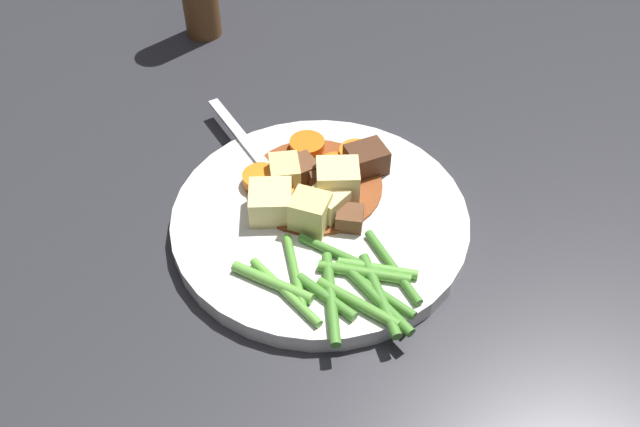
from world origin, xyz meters
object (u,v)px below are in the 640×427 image
potato_chunk_3 (327,202)px  meat_chunk_0 (366,160)px  carrot_slice_6 (273,193)px  meat_chunk_3 (302,172)px  carrot_slice_4 (304,146)px  carrot_slice_2 (284,166)px  carrot_slice_1 (341,177)px  fork (255,154)px  potato_chunk_4 (338,182)px  meat_chunk_4 (287,210)px  dinner_plate (320,220)px  carrot_slice_0 (336,166)px  potato_chunk_2 (285,174)px  carrot_slice_5 (356,155)px  potato_chunk_1 (271,202)px  carrot_slice_3 (261,179)px  meat_chunk_2 (322,176)px  potato_chunk_0 (310,212)px  meat_chunk_1 (350,218)px

potato_chunk_3 → meat_chunk_0: same height
carrot_slice_6 → meat_chunk_3: bearing=-58.9°
carrot_slice_4 → carrot_slice_2: bearing=135.7°
carrot_slice_1 → carrot_slice_4: (0.05, 0.03, -0.00)m
fork → carrot_slice_6: bearing=-169.2°
potato_chunk_4 → meat_chunk_4: bearing=112.6°
dinner_plate → carrot_slice_0: (0.05, -0.02, 0.01)m
potato_chunk_2 → meat_chunk_4: 0.04m
dinner_plate → meat_chunk_4: meat_chunk_4 is taller
carrot_slice_5 → meat_chunk_4: meat_chunk_4 is taller
dinner_plate → carrot_slice_0: size_ratio=9.43×
meat_chunk_4 → meat_chunk_3: bearing=-23.6°
carrot_slice_1 → carrot_slice_4: size_ratio=1.00×
potato_chunk_1 → potato_chunk_3: (-0.01, -0.05, -0.00)m
carrot_slice_2 → potato_chunk_3: (-0.06, -0.03, 0.01)m
carrot_slice_0 → carrot_slice_1: size_ratio=0.83×
carrot_slice_6 → potato_chunk_1: bearing=167.9°
carrot_slice_2 → carrot_slice_3: bearing=126.0°
potato_chunk_4 → carrot_slice_2: bearing=45.6°
meat_chunk_3 → fork: size_ratio=0.15×
meat_chunk_2 → meat_chunk_4: meat_chunk_2 is taller
dinner_plate → carrot_slice_2: 0.07m
potato_chunk_0 → meat_chunk_4: (0.01, 0.02, -0.01)m
potato_chunk_2 → meat_chunk_2: 0.03m
meat_chunk_3 → carrot_slice_4: bearing=-9.8°
meat_chunk_2 → meat_chunk_4: (-0.03, 0.03, -0.00)m
potato_chunk_3 → meat_chunk_0: bearing=-42.0°
carrot_slice_2 → potato_chunk_2: 0.02m
carrot_slice_3 → meat_chunk_3: size_ratio=1.30×
carrot_slice_0 → carrot_slice_3: size_ratio=0.83×
potato_chunk_3 → meat_chunk_3: 0.04m
potato_chunk_3 → meat_chunk_2: 0.03m
meat_chunk_1 → potato_chunk_4: bearing=7.6°
carrot_slice_5 → meat_chunk_0: (-0.01, -0.01, 0.01)m
carrot_slice_1 → dinner_plate: bearing=146.3°
dinner_plate → carrot_slice_2: carrot_slice_2 is taller
carrot_slice_4 → meat_chunk_1: meat_chunk_1 is taller
dinner_plate → potato_chunk_1: potato_chunk_1 is taller
potato_chunk_0 → meat_chunk_0: potato_chunk_0 is taller
dinner_plate → potato_chunk_1: 0.05m
carrot_slice_4 → fork: carrot_slice_4 is taller
meat_chunk_0 → carrot_slice_5: bearing=25.6°
potato_chunk_1 → potato_chunk_2: size_ratio=1.18×
carrot_slice_4 → meat_chunk_4: bearing=163.0°
carrot_slice_3 → potato_chunk_2: size_ratio=1.05×
carrot_slice_6 → potato_chunk_4: size_ratio=0.99×
carrot_slice_1 → potato_chunk_2: (0.00, 0.05, 0.01)m
potato_chunk_2 → potato_chunk_1: bearing=154.9°
carrot_slice_4 → meat_chunk_2: size_ratio=1.33×
meat_chunk_4 → dinner_plate: bearing=-87.4°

